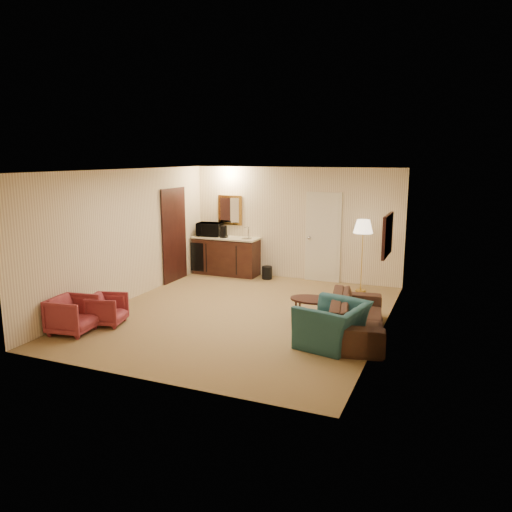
# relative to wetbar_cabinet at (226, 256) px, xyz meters

# --- Properties ---
(ground) EXTENTS (6.00, 6.00, 0.00)m
(ground) POSITION_rel_wetbar_cabinet_xyz_m (1.65, -2.72, -0.46)
(ground) COLOR olive
(ground) RESTS_ON ground
(room_walls) EXTENTS (5.02, 6.01, 2.61)m
(room_walls) POSITION_rel_wetbar_cabinet_xyz_m (1.55, -1.95, 1.26)
(room_walls) COLOR beige
(room_walls) RESTS_ON ground
(wetbar_cabinet) EXTENTS (1.64, 0.58, 0.92)m
(wetbar_cabinet) POSITION_rel_wetbar_cabinet_xyz_m (0.00, 0.00, 0.00)
(wetbar_cabinet) COLOR #391D12
(wetbar_cabinet) RESTS_ON ground
(sofa) EXTENTS (0.99, 2.19, 0.83)m
(sofa) POSITION_rel_wetbar_cabinet_xyz_m (3.80, -3.01, -0.05)
(sofa) COLOR black
(sofa) RESTS_ON ground
(teal_armchair) EXTENTS (0.86, 1.14, 0.89)m
(teal_armchair) POSITION_rel_wetbar_cabinet_xyz_m (3.55, -3.62, -0.01)
(teal_armchair) COLOR #204751
(teal_armchair) RESTS_ON ground
(rose_chair_near) EXTENTS (0.66, 0.68, 0.58)m
(rose_chair_near) POSITION_rel_wetbar_cabinet_xyz_m (-0.25, -4.14, -0.17)
(rose_chair_near) COLOR #943040
(rose_chair_near) RESTS_ON ground
(rose_chair_far) EXTENTS (0.69, 0.73, 0.67)m
(rose_chair_far) POSITION_rel_wetbar_cabinet_xyz_m (-0.50, -4.70, -0.13)
(rose_chair_far) COLOR #943040
(rose_chair_far) RESTS_ON ground
(coffee_table) EXTENTS (0.81, 0.58, 0.44)m
(coffee_table) POSITION_rel_wetbar_cabinet_xyz_m (2.97, -2.74, -0.24)
(coffee_table) COLOR black
(coffee_table) RESTS_ON ground
(floor_lamp) EXTENTS (0.46, 0.46, 1.55)m
(floor_lamp) POSITION_rel_wetbar_cabinet_xyz_m (3.35, -0.32, 0.32)
(floor_lamp) COLOR gold
(floor_lamp) RESTS_ON ground
(waste_bin) EXTENTS (0.31, 0.31, 0.30)m
(waste_bin) POSITION_rel_wetbar_cabinet_xyz_m (1.10, -0.07, -0.31)
(waste_bin) COLOR black
(waste_bin) RESTS_ON ground
(microwave) EXTENTS (0.62, 0.39, 0.40)m
(microwave) POSITION_rel_wetbar_cabinet_xyz_m (-0.45, 0.02, 0.66)
(microwave) COLOR black
(microwave) RESTS_ON wetbar_cabinet
(coffee_maker) EXTENTS (0.16, 0.16, 0.29)m
(coffee_maker) POSITION_rel_wetbar_cabinet_xyz_m (-0.00, -0.10, 0.60)
(coffee_maker) COLOR black
(coffee_maker) RESTS_ON wetbar_cabinet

